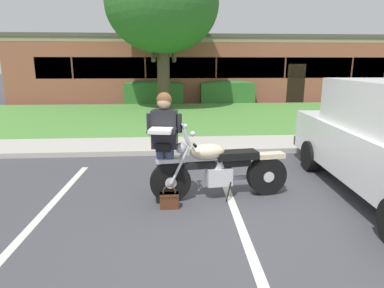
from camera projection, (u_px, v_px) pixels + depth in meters
The scene contains 13 objects.
ground_plane at pixel (231, 214), 4.78m from camera, with size 140.00×140.00×0.00m, color #424247.
curb_strip at pixel (205, 151), 7.97m from camera, with size 60.00×0.20×0.12m, color #B7B2A8.
concrete_walk at pixel (202, 144), 8.80m from camera, with size 60.00×1.50×0.08m, color #B7B2A8.
grass_lawn at pixel (190, 116), 13.54m from camera, with size 60.00×8.28×0.06m, color #518E3D.
stall_stripe_0 at pixel (43, 213), 4.78m from camera, with size 0.12×4.40×0.01m, color silver.
stall_stripe_1 at pixel (234, 208), 4.98m from camera, with size 0.12×4.40×0.01m, color silver.
motorcycle at pixel (225, 168), 5.28m from camera, with size 2.24×0.82×1.26m.
rider_person at pixel (164, 139), 5.00m from camera, with size 0.53×0.62×1.70m.
handbag at pixel (169, 199), 4.94m from camera, with size 0.28×0.13×0.36m.
shade_tree at pixel (162, 5), 14.72m from camera, with size 5.07×5.07×6.85m.
hedge_left at pixel (154, 92), 17.65m from camera, with size 3.10×0.90×1.24m.
hedge_center_left at pixel (227, 91), 17.93m from camera, with size 2.91×0.90×1.24m.
brick_building at pixel (205, 68), 23.05m from camera, with size 22.48×11.10×3.65m.
Camera 1 is at (-0.87, -4.36, 2.11)m, focal length 30.96 mm.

